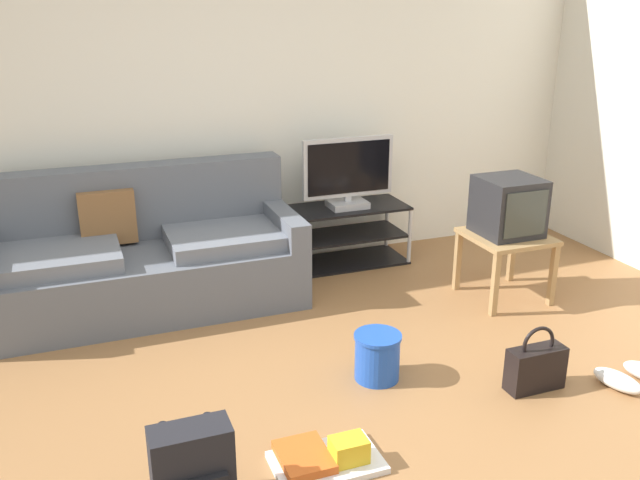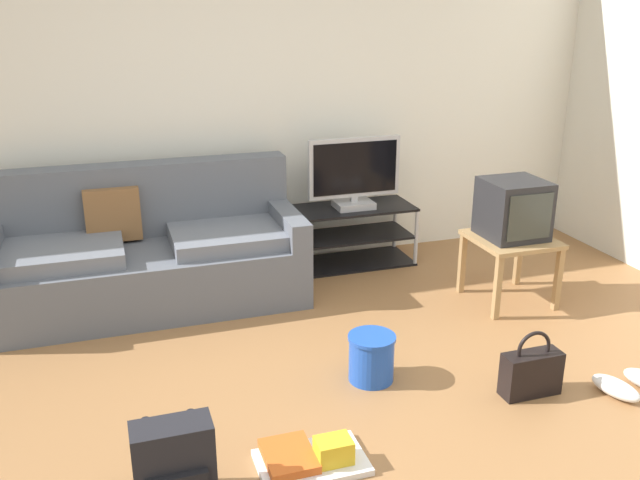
# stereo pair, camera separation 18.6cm
# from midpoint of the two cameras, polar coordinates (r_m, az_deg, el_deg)

# --- Properties ---
(ground_plane) EXTENTS (9.00, 9.80, 0.02)m
(ground_plane) POSITION_cam_midpoint_polar(r_m,az_deg,el_deg) (3.35, -0.41, -16.84)
(ground_plane) COLOR olive
(wall_back) EXTENTS (9.00, 0.10, 2.70)m
(wall_back) POSITION_cam_midpoint_polar(r_m,az_deg,el_deg) (5.10, -10.27, 12.21)
(wall_back) COLOR silver
(wall_back) RESTS_ON ground_plane
(couch) EXTENTS (2.05, 0.84, 0.91)m
(couch) POSITION_cam_midpoint_polar(r_m,az_deg,el_deg) (4.74, -15.62, -1.50)
(couch) COLOR #565B66
(couch) RESTS_ON ground_plane
(tv_stand) EXTENTS (0.93, 0.43, 0.46)m
(tv_stand) POSITION_cam_midpoint_polar(r_m,az_deg,el_deg) (5.33, 1.18, 0.43)
(tv_stand) COLOR black
(tv_stand) RESTS_ON ground_plane
(flat_tv) EXTENTS (0.72, 0.22, 0.54)m
(flat_tv) POSITION_cam_midpoint_polar(r_m,az_deg,el_deg) (5.16, 1.31, 5.56)
(flat_tv) COLOR #B2B2B7
(flat_tv) RESTS_ON tv_stand
(side_table) EXTENTS (0.52, 0.52, 0.46)m
(side_table) POSITION_cam_midpoint_polar(r_m,az_deg,el_deg) (4.80, 14.20, -0.38)
(side_table) COLOR #9E7A4C
(side_table) RESTS_ON ground_plane
(crt_tv) EXTENTS (0.39, 0.39, 0.39)m
(crt_tv) POSITION_cam_midpoint_polar(r_m,az_deg,el_deg) (4.73, 14.35, 2.73)
(crt_tv) COLOR #232326
(crt_tv) RESTS_ON side_table
(backpack) EXTENTS (0.33, 0.23, 0.38)m
(backpack) POSITION_cam_midpoint_polar(r_m,az_deg,el_deg) (2.96, -12.45, -18.20)
(backpack) COLOR black
(backpack) RESTS_ON ground_plane
(handbag) EXTENTS (0.32, 0.12, 0.37)m
(handbag) POSITION_cam_midpoint_polar(r_m,az_deg,el_deg) (3.83, 16.19, -10.12)
(handbag) COLOR black
(handbag) RESTS_ON ground_plane
(cleaning_bucket) EXTENTS (0.26, 0.26, 0.26)m
(cleaning_bucket) POSITION_cam_midpoint_polar(r_m,az_deg,el_deg) (3.77, 3.37, -9.55)
(cleaning_bucket) COLOR blue
(cleaning_bucket) RESTS_ON ground_plane
(sneakers_pair) EXTENTS (0.42, 0.30, 0.09)m
(sneakers_pair) POSITION_cam_midpoint_polar(r_m,az_deg,el_deg) (4.09, 23.46, -10.43)
(sneakers_pair) COLOR white
(sneakers_pair) RESTS_ON ground_plane
(floor_tray) EXTENTS (0.48, 0.33, 0.14)m
(floor_tray) POSITION_cam_midpoint_polar(r_m,az_deg,el_deg) (3.19, -1.29, -17.73)
(floor_tray) COLOR silver
(floor_tray) RESTS_ON ground_plane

